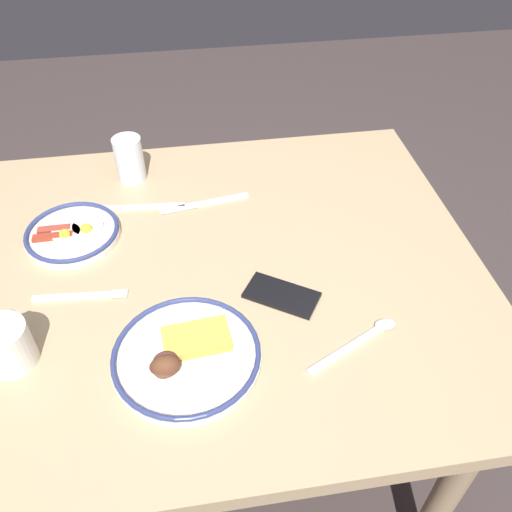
{
  "coord_description": "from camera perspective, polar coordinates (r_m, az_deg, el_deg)",
  "views": [
    {
      "loc": [
        0.05,
        0.8,
        1.53
      ],
      "look_at": [
        -0.07,
        0.01,
        0.78
      ],
      "focal_mm": 37.2,
      "sensor_mm": 36.0,
      "label": 1
    }
  ],
  "objects": [
    {
      "name": "fork_near",
      "position": [
        1.11,
        -18.33,
        -4.13
      ],
      "size": [
        0.19,
        0.03,
        0.01
      ],
      "color": "silver",
      "rests_on": "dining_table"
    },
    {
      "name": "plate_near_main",
      "position": [
        1.25,
        -19.12,
        2.34
      ],
      "size": [
        0.21,
        0.21,
        0.04
      ],
      "color": "silver",
      "rests_on": "dining_table"
    },
    {
      "name": "cell_phone",
      "position": [
        1.06,
        2.77,
        -4.22
      ],
      "size": [
        0.16,
        0.14,
        0.01
      ],
      "primitive_type": "cube",
      "rotation": [
        0.0,
        0.0,
        -0.58
      ],
      "color": "black",
      "rests_on": "dining_table"
    },
    {
      "name": "dining_table",
      "position": [
        1.19,
        -3.57,
        -4.28
      ],
      "size": [
        1.1,
        0.97,
        0.75
      ],
      "color": "tan",
      "rests_on": "ground_plane"
    },
    {
      "name": "coffee_mug",
      "position": [
        1.02,
        -25.21,
        -8.57
      ],
      "size": [
        0.09,
        0.12,
        0.09
      ],
      "color": "white",
      "rests_on": "dining_table"
    },
    {
      "name": "fork_far",
      "position": [
        1.29,
        -12.09,
        5.17
      ],
      "size": [
        0.2,
        0.03,
        0.01
      ],
      "color": "silver",
      "rests_on": "dining_table"
    },
    {
      "name": "butter_knife",
      "position": [
        1.28,
        -5.54,
        5.67
      ],
      "size": [
        0.22,
        0.05,
        0.01
      ],
      "color": "silver",
      "rests_on": "dining_table"
    },
    {
      "name": "ground_plane",
      "position": [
        1.73,
        -2.59,
        -19.04
      ],
      "size": [
        6.0,
        6.0,
        0.0
      ],
      "primitive_type": "plane",
      "color": "#3D3231"
    },
    {
      "name": "tea_spoon",
      "position": [
        1.01,
        11.55,
        -8.64
      ],
      "size": [
        0.19,
        0.1,
        0.01
      ],
      "color": "silver",
      "rests_on": "dining_table"
    },
    {
      "name": "drinking_glass",
      "position": [
        1.37,
        -13.41,
        9.9
      ],
      "size": [
        0.07,
        0.07,
        0.11
      ],
      "color": "silver",
      "rests_on": "dining_table"
    },
    {
      "name": "plate_center_pancakes",
      "position": [
        0.96,
        -7.64,
        -10.57
      ],
      "size": [
        0.27,
        0.27,
        0.05
      ],
      "color": "silver",
      "rests_on": "dining_table"
    }
  ]
}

